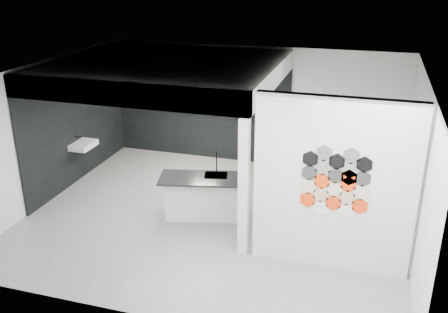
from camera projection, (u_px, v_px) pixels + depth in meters
floor at (215, 217)px, 9.57m from camera, size 7.00×6.00×0.01m
partition_panel at (333, 186)px, 7.57m from camera, size 2.45×0.15×2.80m
bay_clad_back at (200, 111)px, 12.13m from camera, size 4.40×0.04×2.35m
bay_clad_left at (78, 127)px, 10.95m from camera, size 0.04×4.00×2.35m
bulkhead at (166, 71)px, 9.87m from camera, size 4.40×4.00×0.40m
corner_column at (244, 188)px, 8.03m from camera, size 0.16×0.16×2.35m
fascia_beam at (121, 94)px, 8.16m from camera, size 4.40×0.16×0.40m
wall_basin at (84, 145)px, 10.83m from camera, size 0.40×0.60×0.12m
display_shelf at (203, 107)px, 11.96m from camera, size 3.00×0.15×0.04m
kitchen_island at (203, 196)px, 9.44m from camera, size 1.72×1.05×1.29m
stockpot at (152, 99)px, 12.28m from camera, size 0.21×0.21×0.16m
kettle at (242, 106)px, 11.67m from camera, size 0.25×0.25×0.16m
glass_bowl at (258, 109)px, 11.58m from camera, size 0.19×0.19×0.11m
glass_vase at (258, 108)px, 11.57m from camera, size 0.12×0.12×0.15m
bottle_dark at (196, 103)px, 11.98m from camera, size 0.05×0.05×0.14m
utensil_cup at (162, 101)px, 12.22m from camera, size 0.08×0.08×0.09m
hex_tile_cluster at (336, 182)px, 7.45m from camera, size 1.04×0.02×1.16m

